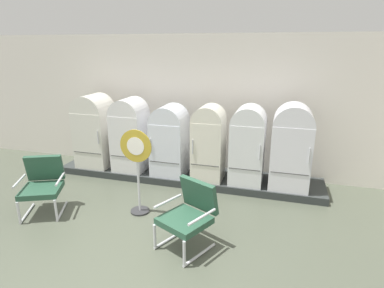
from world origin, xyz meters
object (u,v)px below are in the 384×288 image
object	(u,v)px
refrigerator_1	(130,132)
refrigerator_3	(209,141)
armchair_right	(189,212)
refrigerator_0	(95,129)
sign_stand	(137,170)
refrigerator_2	(170,138)
refrigerator_5	(291,144)
refrigerator_4	(248,143)
armchair_left	(43,183)

from	to	relation	value
refrigerator_1	refrigerator_3	xyz separation A→B (m)	(1.70, -0.04, -0.02)
armchair_right	refrigerator_1	bearing A→B (deg)	132.58
refrigerator_0	sign_stand	size ratio (longest dim) A/B	1.08
refrigerator_2	refrigerator_0	bearing A→B (deg)	179.71
refrigerator_1	sign_stand	distance (m)	1.69
refrigerator_2	refrigerator_3	xyz separation A→B (m)	(0.82, -0.04, 0.03)
refrigerator_0	refrigerator_5	distance (m)	4.10
refrigerator_2	refrigerator_1	bearing A→B (deg)	-179.70
refrigerator_4	refrigerator_2	bearing A→B (deg)	-179.95
refrigerator_4	refrigerator_1	bearing A→B (deg)	-179.86
armchair_right	refrigerator_2	bearing A→B (deg)	116.36
refrigerator_4	refrigerator_5	size ratio (longest dim) A/B	0.95
refrigerator_1	refrigerator_4	world-z (taller)	refrigerator_1
refrigerator_5	sign_stand	world-z (taller)	refrigerator_5
refrigerator_0	refrigerator_2	distance (m)	1.73
refrigerator_0	refrigerator_1	xyz separation A→B (m)	(0.85, -0.01, -0.02)
armchair_left	refrigerator_0	bearing A→B (deg)	94.22
sign_stand	refrigerator_1	bearing A→B (deg)	120.28
refrigerator_2	refrigerator_4	bearing A→B (deg)	0.05
refrigerator_3	sign_stand	world-z (taller)	refrigerator_3
refrigerator_3	refrigerator_1	bearing A→B (deg)	178.78
refrigerator_0	refrigerator_3	xyz separation A→B (m)	(2.55, -0.05, -0.04)
refrigerator_0	refrigerator_3	bearing A→B (deg)	-1.11
refrigerator_0	refrigerator_5	bearing A→B (deg)	-0.08
refrigerator_2	refrigerator_3	world-z (taller)	refrigerator_3
refrigerator_1	refrigerator_4	bearing A→B (deg)	0.14
refrigerator_4	refrigerator_3	bearing A→B (deg)	-176.80
refrigerator_5	armchair_left	bearing A→B (deg)	-155.11
armchair_left	refrigerator_3	bearing A→B (deg)	36.60
refrigerator_5	armchair_left	xyz separation A→B (m)	(-3.96, -1.84, -0.46)
armchair_left	sign_stand	size ratio (longest dim) A/B	0.65
refrigerator_3	refrigerator_4	size ratio (longest dim) A/B	0.99
refrigerator_0	sign_stand	xyz separation A→B (m)	(1.70, -1.46, -0.21)
refrigerator_1	armchair_right	bearing A→B (deg)	-47.42
armchair_left	sign_stand	bearing A→B (deg)	13.73
refrigerator_2	refrigerator_4	size ratio (longest dim) A/B	0.95
refrigerator_3	sign_stand	xyz separation A→B (m)	(-0.85, -1.41, -0.16)
armchair_left	sign_stand	world-z (taller)	sign_stand
refrigerator_5	armchair_right	distance (m)	2.52
refrigerator_1	armchair_right	size ratio (longest dim) A/B	1.63
armchair_left	armchair_right	xyz separation A→B (m)	(2.63, -0.25, 0.00)
refrigerator_5	sign_stand	distance (m)	2.81
refrigerator_3	refrigerator_4	xyz separation A→B (m)	(0.75, 0.04, 0.01)
refrigerator_0	armchair_right	bearing A→B (deg)	-37.15
refrigerator_0	refrigerator_2	size ratio (longest dim) A/B	1.10
refrigerator_1	armchair_left	world-z (taller)	refrigerator_1
refrigerator_4	refrigerator_5	xyz separation A→B (m)	(0.79, 0.00, 0.03)
armchair_right	refrigerator_0	bearing A→B (deg)	142.85
refrigerator_5	refrigerator_0	bearing A→B (deg)	179.92
refrigerator_4	sign_stand	xyz separation A→B (m)	(-1.61, -1.46, -0.17)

